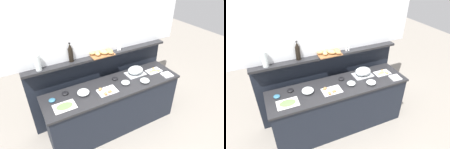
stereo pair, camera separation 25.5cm
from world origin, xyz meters
TOP-DOWN VIEW (x-y plane):
  - ground_plane at (0.00, 0.60)m, footprint 12.00×12.00m
  - buffet_counter at (0.00, 0.00)m, footprint 2.33×0.64m
  - back_ledge_unit at (0.00, 0.50)m, footprint 2.60×0.22m
  - upper_wall_panel at (0.00, 0.52)m, footprint 3.20×0.08m
  - sandwich_platter_front at (0.86, 0.03)m, footprint 0.28×0.17m
  - sandwich_platter_side at (-0.18, -0.09)m, footprint 0.31×0.21m
  - cold_cuts_platter at (-0.86, -0.11)m, footprint 0.31×0.22m
  - serving_cloche at (0.51, 0.12)m, footprint 0.34×0.24m
  - glass_bowl_large at (-0.52, 0.03)m, footprint 0.19×0.19m
  - glass_bowl_medium at (0.50, -0.17)m, footprint 0.16×0.16m
  - glass_bowl_small at (0.19, -0.06)m, footprint 0.14×0.14m
  - condiment_bowl_teal at (-0.77, 0.17)m, footprint 0.10×0.10m
  - condiment_bowl_cream at (-0.98, 0.10)m, footprint 0.10×0.10m
  - condiment_bowl_dark at (0.10, 0.15)m, footprint 0.10×0.10m
  - napkin_stack at (0.98, -0.19)m, footprint 0.18×0.18m
  - wine_bottle_dark at (-0.52, 0.45)m, footprint 0.08×0.08m
  - salt_shaker at (0.32, 0.42)m, footprint 0.03×0.03m
  - pepper_shaker at (0.37, 0.42)m, footprint 0.03×0.03m
  - bread_basket at (-0.00, 0.43)m, footprint 0.41×0.30m
  - water_carafe at (-1.03, 0.42)m, footprint 0.09×0.09m

SIDE VIEW (x-z plane):
  - ground_plane at x=0.00m, z-range 0.00..0.00m
  - buffet_counter at x=0.00m, z-range 0.00..0.92m
  - back_ledge_unit at x=0.00m, z-range 0.03..1.33m
  - sandwich_platter_side at x=-0.18m, z-range 0.91..0.94m
  - cold_cuts_platter at x=-0.86m, z-range 0.92..0.94m
  - napkin_stack at x=0.98m, z-range 0.92..0.94m
  - sandwich_platter_front at x=0.86m, z-range 0.91..0.95m
  - condiment_bowl_cream at x=-0.98m, z-range 0.92..0.95m
  - condiment_bowl_teal at x=-0.77m, z-range 0.92..0.95m
  - condiment_bowl_dark at x=0.10m, z-range 0.92..0.95m
  - glass_bowl_small at x=0.19m, z-range 0.92..0.97m
  - glass_bowl_medium at x=0.50m, z-range 0.92..0.98m
  - glass_bowl_large at x=-0.52m, z-range 0.91..0.99m
  - serving_cloche at x=0.51m, z-range 0.91..1.08m
  - bread_basket at x=0.00m, z-range 1.29..1.38m
  - salt_shaker at x=0.32m, z-range 1.30..1.38m
  - pepper_shaker at x=0.37m, z-range 1.30..1.38m
  - water_carafe at x=-1.03m, z-range 1.30..1.54m
  - wine_bottle_dark at x=-0.52m, z-range 1.28..1.60m
  - upper_wall_panel at x=0.00m, z-range 1.30..2.60m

